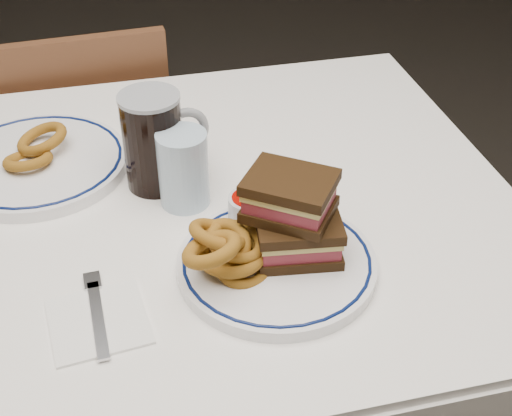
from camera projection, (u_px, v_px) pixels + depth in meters
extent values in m
cube|color=white|center=(107.00, 220.00, 1.08)|extent=(1.26, 0.86, 0.03)
cylinder|color=#4D2819|center=(349.00, 229.00, 1.68)|extent=(0.06, 0.06, 0.71)
cube|color=white|center=(475.00, 207.00, 1.25)|extent=(0.01, 0.86, 0.17)
cube|color=white|center=(98.00, 129.00, 1.47)|extent=(1.26, 0.01, 0.17)
cube|color=#4D2819|center=(89.00, 176.00, 1.79)|extent=(0.40, 0.40, 0.04)
cylinder|color=#4D2819|center=(150.00, 194.00, 2.08)|extent=(0.03, 0.03, 0.37)
cylinder|color=#4D2819|center=(172.00, 266.00, 1.83)|extent=(0.03, 0.03, 0.37)
cylinder|color=#4D2819|center=(34.00, 214.00, 2.00)|extent=(0.03, 0.03, 0.37)
cylinder|color=#4D2819|center=(41.00, 291.00, 1.75)|extent=(0.03, 0.03, 0.37)
cube|color=#4D2819|center=(83.00, 131.00, 1.52)|extent=(0.38, 0.05, 0.42)
cylinder|color=white|center=(277.00, 265.00, 0.97)|extent=(0.27, 0.27, 0.02)
torus|color=#09174A|center=(277.00, 259.00, 0.96)|extent=(0.26, 0.26, 0.01)
cube|color=black|center=(297.00, 248.00, 0.97)|extent=(0.12, 0.10, 0.02)
cube|color=maroon|center=(298.00, 239.00, 0.96)|extent=(0.11, 0.09, 0.02)
cube|color=tan|center=(298.00, 231.00, 0.95)|extent=(0.12, 0.10, 0.01)
cube|color=black|center=(299.00, 223.00, 0.94)|extent=(0.12, 0.10, 0.02)
cube|color=black|center=(289.00, 209.00, 0.94)|extent=(0.14, 0.14, 0.02)
cube|color=maroon|center=(290.00, 199.00, 0.93)|extent=(0.13, 0.13, 0.02)
cube|color=tan|center=(290.00, 190.00, 0.92)|extent=(0.14, 0.13, 0.01)
cube|color=black|center=(290.00, 182.00, 0.92)|extent=(0.14, 0.14, 0.02)
torus|color=brown|center=(242.00, 263.00, 0.94)|extent=(0.09, 0.08, 0.07)
torus|color=brown|center=(232.00, 255.00, 0.94)|extent=(0.09, 0.09, 0.02)
torus|color=brown|center=(222.00, 246.00, 0.94)|extent=(0.09, 0.08, 0.07)
torus|color=brown|center=(236.00, 241.00, 0.94)|extent=(0.08, 0.08, 0.04)
torus|color=brown|center=(217.00, 235.00, 0.93)|extent=(0.09, 0.08, 0.06)
torus|color=brown|center=(212.00, 249.00, 0.89)|extent=(0.09, 0.08, 0.06)
cylinder|color=silver|center=(249.00, 207.00, 1.03)|extent=(0.06, 0.06, 0.04)
cylinder|color=#940902|center=(249.00, 201.00, 1.02)|extent=(0.05, 0.05, 0.01)
cylinder|color=black|center=(153.00, 142.00, 1.09)|extent=(0.09, 0.09, 0.15)
cylinder|color=#90959D|center=(148.00, 97.00, 1.05)|extent=(0.09, 0.09, 0.01)
torus|color=#90959D|center=(185.00, 131.00, 1.11)|extent=(0.08, 0.03, 0.08)
cylinder|color=#A5C0D6|center=(183.00, 169.00, 1.06)|extent=(0.08, 0.08, 0.12)
cylinder|color=white|center=(37.00, 164.00, 1.16)|extent=(0.29, 0.29, 0.02)
torus|color=#09174A|center=(36.00, 159.00, 1.16)|extent=(0.28, 0.28, 0.01)
torus|color=brown|center=(28.00, 160.00, 1.14)|extent=(0.08, 0.08, 0.04)
torus|color=brown|center=(42.00, 139.00, 1.17)|extent=(0.09, 0.09, 0.04)
cube|color=white|center=(98.00, 321.00, 0.89)|extent=(0.13, 0.13, 0.00)
cube|color=#B6B7BB|center=(98.00, 319.00, 0.89)|extent=(0.02, 0.14, 0.00)
cube|color=#B6B7BB|center=(92.00, 281.00, 0.95)|extent=(0.02, 0.03, 0.00)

